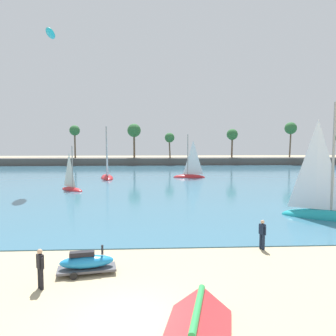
{
  "coord_description": "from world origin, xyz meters",
  "views": [
    {
      "loc": [
        0.88,
        -10.68,
        6.0
      ],
      "look_at": [
        1.99,
        10.72,
        4.27
      ],
      "focal_mm": 35.1,
      "sensor_mm": 36.0,
      "label": 1
    }
  ],
  "objects_px": {
    "sailboat_mid_bay": "(72,186)",
    "sailboat_toward_headland": "(190,173)",
    "folded_kite": "(197,317)",
    "sailboat_far_left": "(324,207)",
    "kite_aloft_high_over_bay": "(50,33)",
    "sailboat_near_shore": "(107,173)",
    "watercraft_on_trailer": "(86,263)",
    "person_rigging_by_gear": "(40,267)",
    "person_at_waterline": "(262,234)"
  },
  "relations": [
    {
      "from": "sailboat_mid_bay",
      "to": "kite_aloft_high_over_bay",
      "type": "height_order",
      "value": "kite_aloft_high_over_bay"
    },
    {
      "from": "sailboat_mid_bay",
      "to": "watercraft_on_trailer",
      "type": "bearing_deg",
      "value": -75.21
    },
    {
      "from": "sailboat_far_left",
      "to": "person_rigging_by_gear",
      "type": "bearing_deg",
      "value": -147.84
    },
    {
      "from": "sailboat_near_shore",
      "to": "sailboat_far_left",
      "type": "height_order",
      "value": "sailboat_far_left"
    },
    {
      "from": "sailboat_near_shore",
      "to": "folded_kite",
      "type": "bearing_deg",
      "value": -78.92
    },
    {
      "from": "folded_kite",
      "to": "sailboat_far_left",
      "type": "relative_size",
      "value": 0.37
    },
    {
      "from": "kite_aloft_high_over_bay",
      "to": "sailboat_mid_bay",
      "type": "bearing_deg",
      "value": 28.11
    },
    {
      "from": "sailboat_toward_headland",
      "to": "sailboat_far_left",
      "type": "bearing_deg",
      "value": -76.47
    },
    {
      "from": "kite_aloft_high_over_bay",
      "to": "watercraft_on_trailer",
      "type": "bearing_deg",
      "value": 3.68
    },
    {
      "from": "folded_kite",
      "to": "sailboat_toward_headland",
      "type": "relative_size",
      "value": 0.46
    },
    {
      "from": "folded_kite",
      "to": "sailboat_far_left",
      "type": "xyz_separation_m",
      "value": [
        12.07,
        14.89,
        0.31
      ]
    },
    {
      "from": "watercraft_on_trailer",
      "to": "sailboat_mid_bay",
      "type": "relative_size",
      "value": 0.47
    },
    {
      "from": "person_at_waterline",
      "to": "sailboat_toward_headland",
      "type": "xyz_separation_m",
      "value": [
        0.27,
        36.22,
        -0.14
      ]
    },
    {
      "from": "folded_kite",
      "to": "person_rigging_by_gear",
      "type": "height_order",
      "value": "person_rigging_by_gear"
    },
    {
      "from": "person_at_waterline",
      "to": "sailboat_mid_bay",
      "type": "height_order",
      "value": "sailboat_mid_bay"
    },
    {
      "from": "sailboat_near_shore",
      "to": "sailboat_far_left",
      "type": "distance_m",
      "value": 35.2
    },
    {
      "from": "sailboat_far_left",
      "to": "kite_aloft_high_over_bay",
      "type": "relative_size",
      "value": 2.51
    },
    {
      "from": "sailboat_far_left",
      "to": "folded_kite",
      "type": "bearing_deg",
      "value": -129.04
    },
    {
      "from": "sailboat_toward_headland",
      "to": "sailboat_mid_bay",
      "type": "bearing_deg",
      "value": -140.28
    },
    {
      "from": "person_at_waterline",
      "to": "sailboat_far_left",
      "type": "bearing_deg",
      "value": 43.53
    },
    {
      "from": "person_at_waterline",
      "to": "sailboat_near_shore",
      "type": "xyz_separation_m",
      "value": [
        -13.26,
        35.5,
        -0.02
      ]
    },
    {
      "from": "person_at_waterline",
      "to": "sailboat_far_left",
      "type": "height_order",
      "value": "sailboat_far_left"
    },
    {
      "from": "sailboat_mid_bay",
      "to": "kite_aloft_high_over_bay",
      "type": "bearing_deg",
      "value": 133.07
    },
    {
      "from": "person_at_waterline",
      "to": "kite_aloft_high_over_bay",
      "type": "xyz_separation_m",
      "value": [
        -18.85,
        25.94,
        18.8
      ]
    },
    {
      "from": "folded_kite",
      "to": "kite_aloft_high_over_bay",
      "type": "height_order",
      "value": "kite_aloft_high_over_bay"
    },
    {
      "from": "person_rigging_by_gear",
      "to": "sailboat_mid_bay",
      "type": "distance_m",
      "value": 27.66
    },
    {
      "from": "person_rigging_by_gear",
      "to": "kite_aloft_high_over_bay",
      "type": "xyz_separation_m",
      "value": [
        -8.16,
        30.31,
        18.8
      ]
    },
    {
      "from": "watercraft_on_trailer",
      "to": "sailboat_mid_bay",
      "type": "distance_m",
      "value": 26.58
    },
    {
      "from": "folded_kite",
      "to": "watercraft_on_trailer",
      "type": "distance_m",
      "value": 6.66
    },
    {
      "from": "kite_aloft_high_over_bay",
      "to": "sailboat_far_left",
      "type": "bearing_deg",
      "value": 39.06
    },
    {
      "from": "person_rigging_by_gear",
      "to": "watercraft_on_trailer",
      "type": "bearing_deg",
      "value": 42.9
    },
    {
      "from": "sailboat_toward_headland",
      "to": "sailboat_far_left",
      "type": "height_order",
      "value": "sailboat_far_left"
    },
    {
      "from": "watercraft_on_trailer",
      "to": "sailboat_near_shore",
      "type": "bearing_deg",
      "value": 96.15
    },
    {
      "from": "watercraft_on_trailer",
      "to": "sailboat_far_left",
      "type": "bearing_deg",
      "value": 30.97
    },
    {
      "from": "person_rigging_by_gear",
      "to": "sailboat_mid_bay",
      "type": "bearing_deg",
      "value": 100.87
    },
    {
      "from": "sailboat_far_left",
      "to": "kite_aloft_high_over_bay",
      "type": "distance_m",
      "value": 37.38
    },
    {
      "from": "sailboat_mid_bay",
      "to": "sailboat_far_left",
      "type": "xyz_separation_m",
      "value": [
        23.22,
        -15.84,
        0.34
      ]
    },
    {
      "from": "sailboat_near_shore",
      "to": "person_at_waterline",
      "type": "bearing_deg",
      "value": -69.52
    },
    {
      "from": "person_at_waterline",
      "to": "sailboat_toward_headland",
      "type": "height_order",
      "value": "sailboat_toward_headland"
    },
    {
      "from": "sailboat_mid_bay",
      "to": "sailboat_near_shore",
      "type": "bearing_deg",
      "value": 78.25
    },
    {
      "from": "sailboat_near_shore",
      "to": "kite_aloft_high_over_bay",
      "type": "height_order",
      "value": "kite_aloft_high_over_bay"
    },
    {
      "from": "sailboat_near_shore",
      "to": "sailboat_mid_bay",
      "type": "bearing_deg",
      "value": -101.75
    },
    {
      "from": "person_at_waterline",
      "to": "sailboat_mid_bay",
      "type": "relative_size",
      "value": 0.29
    },
    {
      "from": "sailboat_toward_headland",
      "to": "kite_aloft_high_over_bay",
      "type": "bearing_deg",
      "value": -151.72
    },
    {
      "from": "watercraft_on_trailer",
      "to": "person_rigging_by_gear",
      "type": "distance_m",
      "value": 2.17
    },
    {
      "from": "person_at_waterline",
      "to": "sailboat_mid_bay",
      "type": "xyz_separation_m",
      "value": [
        -15.91,
        22.79,
        -0.31
      ]
    },
    {
      "from": "folded_kite",
      "to": "sailboat_toward_headland",
      "type": "distance_m",
      "value": 44.45
    },
    {
      "from": "sailboat_mid_bay",
      "to": "sailboat_toward_headland",
      "type": "height_order",
      "value": "sailboat_toward_headland"
    },
    {
      "from": "sailboat_mid_bay",
      "to": "sailboat_toward_headland",
      "type": "bearing_deg",
      "value": 39.72
    },
    {
      "from": "folded_kite",
      "to": "sailboat_near_shore",
      "type": "bearing_deg",
      "value": 101.08
    }
  ]
}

